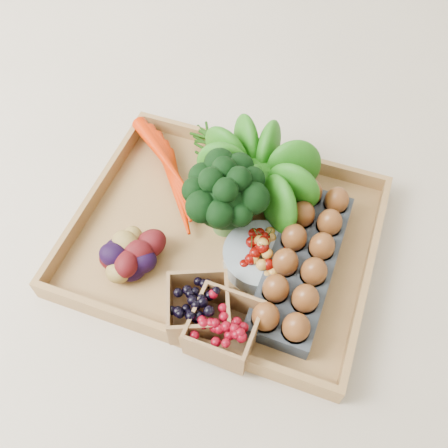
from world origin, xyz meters
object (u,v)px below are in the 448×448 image
(cherry_bowl, at_px, (261,257))
(egg_carton, at_px, (301,263))
(tray, at_px, (224,239))
(broccoli, at_px, (225,209))

(cherry_bowl, height_order, egg_carton, egg_carton)
(tray, distance_m, broccoli, 0.07)
(egg_carton, bearing_deg, tray, 174.99)
(broccoli, xyz_separation_m, cherry_bowl, (0.09, -0.05, -0.04))
(tray, relative_size, cherry_bowl, 3.97)
(tray, relative_size, broccoli, 3.55)
(tray, height_order, broccoli, broccoli)
(broccoli, xyz_separation_m, egg_carton, (0.16, -0.04, -0.04))
(broccoli, distance_m, cherry_bowl, 0.11)
(egg_carton, bearing_deg, cherry_bowl, -169.86)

